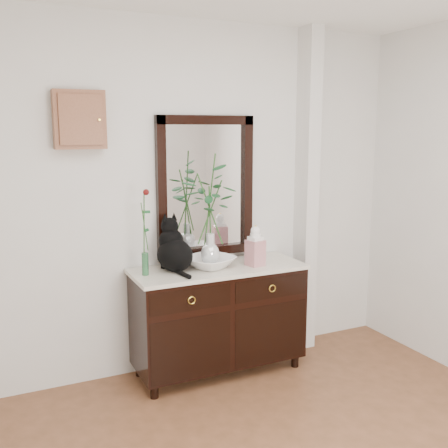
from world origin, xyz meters
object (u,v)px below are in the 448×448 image
ginger_jar (255,245)px  sideboard (219,314)px  cat (175,244)px  lotus_bowl (210,262)px

ginger_jar → sideboard: bearing=163.9°
cat → ginger_jar: cat is taller
lotus_bowl → sideboard: bearing=-4.2°
cat → lotus_bowl: (0.27, -0.04, -0.16)m
ginger_jar → cat: bearing=168.9°
lotus_bowl → cat: bearing=172.5°
sideboard → ginger_jar: ginger_jar is taller
cat → lotus_bowl: 0.31m
sideboard → lotus_bowl: size_ratio=3.76×
cat → sideboard: bearing=-15.0°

